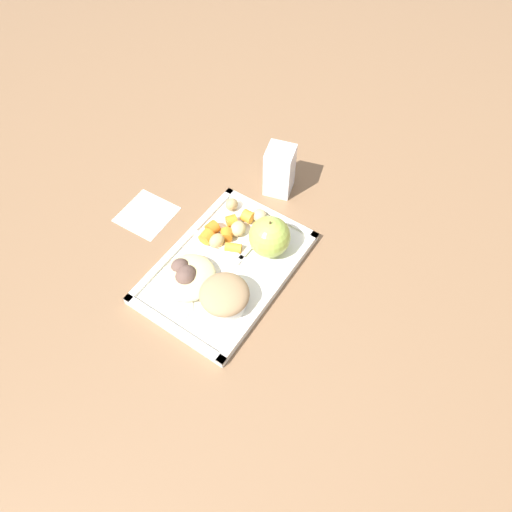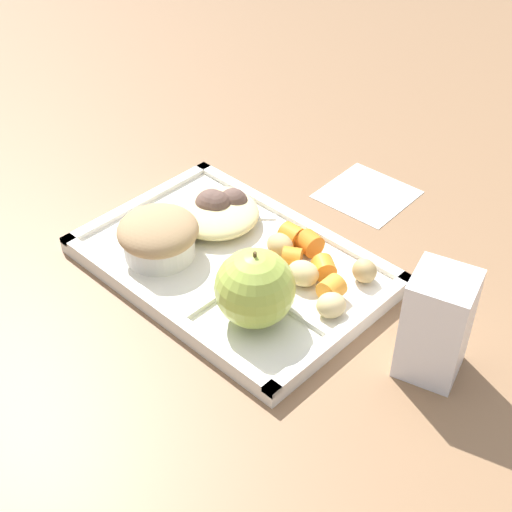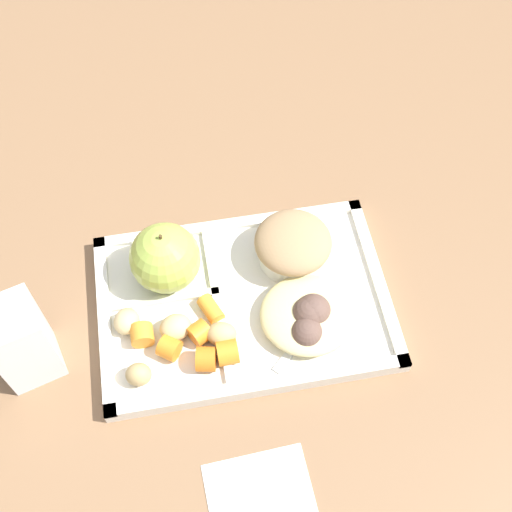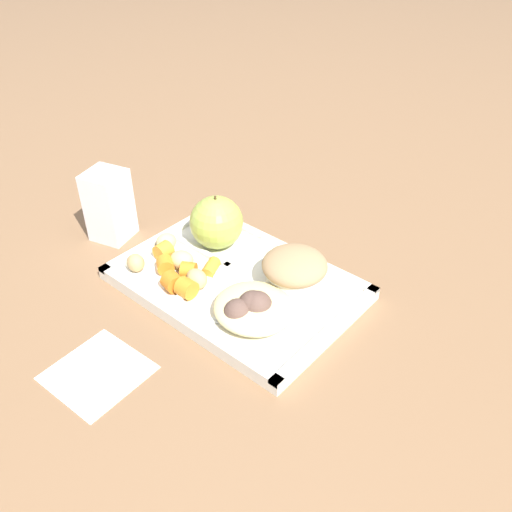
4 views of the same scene
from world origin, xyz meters
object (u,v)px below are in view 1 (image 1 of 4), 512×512
green_apple (270,237)px  lunch_tray (226,268)px  bran_muffin (225,296)px  plastic_fork (186,287)px  milk_carton (280,171)px

green_apple → lunch_tray: bearing=-30.4°
lunch_tray → bran_muffin: bran_muffin is taller
plastic_fork → milk_carton: (-0.32, 0.00, 0.04)m
bran_muffin → lunch_tray: bearing=-145.0°
milk_carton → bran_muffin: bearing=-2.0°
green_apple → milk_carton: milk_carton is taller
lunch_tray → milk_carton: milk_carton is taller
lunch_tray → green_apple: bearing=149.6°
milk_carton → lunch_tray: bearing=-9.0°
lunch_tray → milk_carton: size_ratio=2.93×
bran_muffin → milk_carton: 0.31m
lunch_tray → plastic_fork: bearing=-23.1°
plastic_fork → lunch_tray: bearing=156.9°
milk_carton → green_apple: bearing=9.8°
lunch_tray → plastic_fork: size_ratio=2.82×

